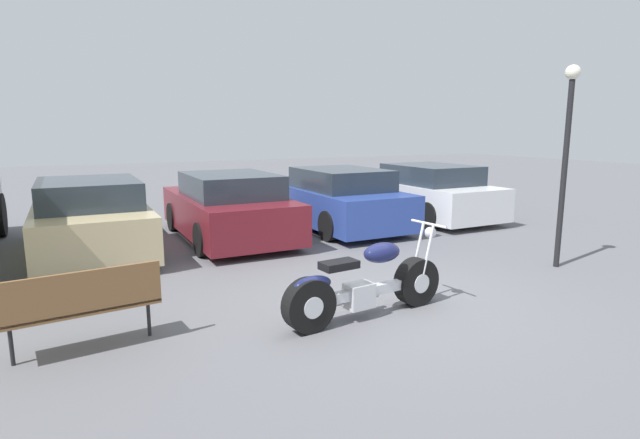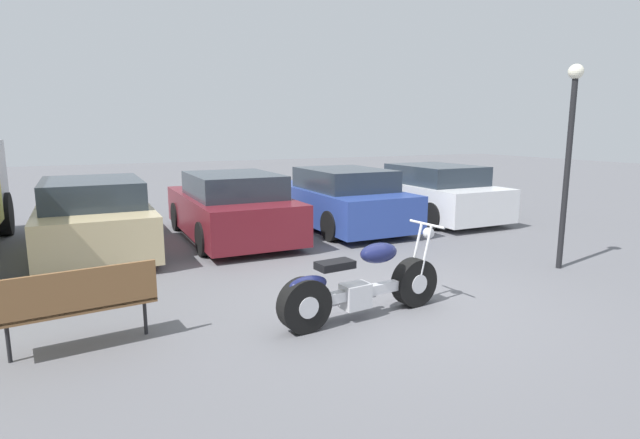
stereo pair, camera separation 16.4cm
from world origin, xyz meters
TOP-DOWN VIEW (x-y plane):
  - ground_plane at (0.00, 0.00)m, footprint 60.00×60.00m
  - motorcycle at (-0.61, -0.38)m, footprint 2.27×0.62m
  - parked_car_champagne at (-3.38, 4.65)m, footprint 1.95×4.21m
  - parked_car_maroon at (-0.76, 4.70)m, footprint 1.95×4.21m
  - parked_car_blue at (1.86, 4.78)m, footprint 1.95×4.21m
  - parked_car_white at (4.48, 4.82)m, footprint 1.95×4.21m
  - park_bench at (-3.67, 0.09)m, footprint 1.54×0.56m
  - lamp_post at (3.47, 0.10)m, footprint 0.23×0.23m

SIDE VIEW (x-z plane):
  - ground_plane at x=0.00m, z-range 0.00..0.00m
  - motorcycle at x=-0.61m, z-range -0.13..0.94m
  - park_bench at x=-3.67m, z-range 0.10..0.99m
  - parked_car_champagne at x=-3.38m, z-range -0.04..1.34m
  - parked_car_maroon at x=-0.76m, z-range -0.04..1.34m
  - parked_car_blue at x=1.86m, z-range -0.04..1.34m
  - parked_car_white at x=4.48m, z-range -0.04..1.34m
  - lamp_post at x=3.47m, z-range 0.45..3.71m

